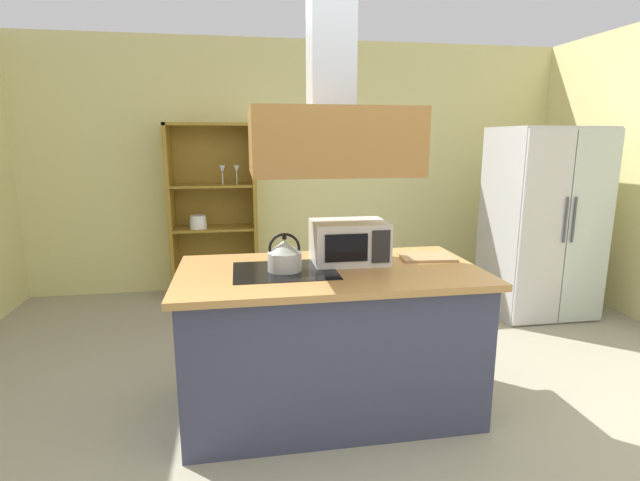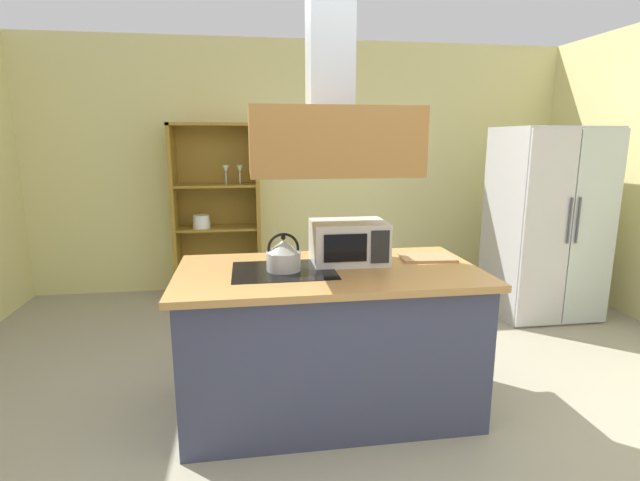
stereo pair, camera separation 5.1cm
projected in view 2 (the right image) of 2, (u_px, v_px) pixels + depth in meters
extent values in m
plane|color=gray|center=(367.00, 432.00, 2.77)|extent=(7.80, 7.80, 0.00)
cube|color=beige|center=(304.00, 167.00, 5.40)|extent=(6.00, 0.12, 2.70)
cube|color=#383D57|center=(329.00, 342.00, 2.96)|extent=(1.72, 0.88, 0.86)
cube|color=#B58548|center=(329.00, 272.00, 2.87)|extent=(1.80, 0.96, 0.04)
cube|color=black|center=(284.00, 270.00, 2.82)|extent=(0.60, 0.48, 0.00)
cube|color=#9E6B33|center=(329.00, 142.00, 2.71)|extent=(0.90, 0.70, 0.36)
cube|color=#B0BAC9|center=(330.00, 25.00, 2.58)|extent=(0.24, 0.24, 0.88)
cube|color=#BBBABD|center=(545.00, 223.00, 4.53)|extent=(0.90, 0.72, 1.77)
cube|color=#BBB9C0|center=(547.00, 231.00, 4.14)|extent=(0.44, 0.03, 1.73)
cube|color=#B3BFBF|center=(594.00, 229.00, 4.20)|extent=(0.44, 0.03, 1.73)
cylinder|color=#4C4C51|center=(570.00, 221.00, 4.12)|extent=(0.02, 0.02, 0.40)
cylinder|color=#4C4C51|center=(578.00, 220.00, 4.13)|extent=(0.02, 0.02, 0.40)
cube|color=olive|center=(175.00, 212.00, 5.03)|extent=(0.04, 0.40, 1.82)
cube|color=olive|center=(258.00, 210.00, 5.16)|extent=(0.04, 0.40, 1.82)
cube|color=olive|center=(213.00, 125.00, 4.91)|extent=(0.90, 0.40, 0.03)
cube|color=olive|center=(221.00, 289.00, 5.27)|extent=(0.90, 0.40, 0.08)
cube|color=olive|center=(218.00, 209.00, 5.28)|extent=(0.90, 0.02, 1.82)
cube|color=olive|center=(218.00, 228.00, 5.13)|extent=(0.82, 0.36, 0.02)
cube|color=olive|center=(216.00, 185.00, 5.04)|extent=(0.82, 0.36, 0.02)
cylinder|color=white|center=(202.00, 226.00, 5.05)|extent=(0.18, 0.18, 0.05)
cylinder|color=white|center=(201.00, 222.00, 5.04)|extent=(0.17, 0.17, 0.05)
cylinder|color=white|center=(201.00, 217.00, 5.03)|extent=(0.16, 0.16, 0.05)
cylinder|color=silver|center=(226.00, 179.00, 5.00)|extent=(0.01, 0.01, 0.12)
cone|color=silver|center=(226.00, 169.00, 4.98)|extent=(0.07, 0.07, 0.08)
cylinder|color=silver|center=(240.00, 178.00, 5.02)|extent=(0.01, 0.01, 0.12)
cone|color=silver|center=(240.00, 169.00, 5.00)|extent=(0.07, 0.07, 0.08)
cylinder|color=#B1B0B5|center=(284.00, 261.00, 2.81)|extent=(0.20, 0.20, 0.11)
cone|color=#B4C3BE|center=(283.00, 246.00, 2.79)|extent=(0.19, 0.19, 0.07)
sphere|color=black|center=(283.00, 238.00, 2.78)|extent=(0.03, 0.03, 0.03)
torus|color=black|center=(283.00, 249.00, 2.79)|extent=(0.19, 0.02, 0.19)
cube|color=#A87E53|center=(427.00, 257.00, 3.10)|extent=(0.36, 0.27, 0.02)
cube|color=silver|center=(348.00, 242.00, 3.00)|extent=(0.46, 0.34, 0.26)
cube|color=black|center=(345.00, 248.00, 2.82)|extent=(0.26, 0.01, 0.17)
cube|color=#262628|center=(380.00, 247.00, 2.85)|extent=(0.11, 0.01, 0.20)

